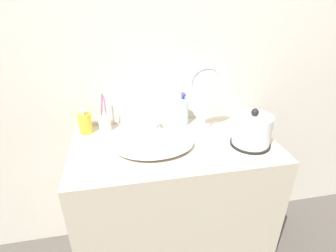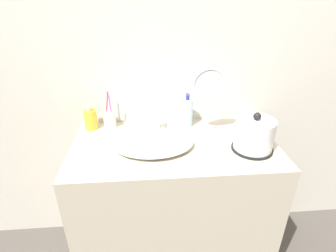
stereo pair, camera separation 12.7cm
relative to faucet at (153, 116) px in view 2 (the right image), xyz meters
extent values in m
cube|color=beige|center=(0.10, 0.17, 0.38)|extent=(6.00, 0.04, 2.60)
cube|color=#B7AD99|center=(0.10, -0.13, -0.51)|extent=(1.03, 0.56, 0.82)
ellipsoid|color=white|center=(-0.01, -0.15, -0.07)|extent=(0.40, 0.29, 0.05)
cylinder|color=silver|center=(-0.01, 0.02, -0.01)|extent=(0.02, 0.02, 0.17)
cylinder|color=silver|center=(-0.01, -0.05, 0.06)|extent=(0.02, 0.14, 0.02)
cylinder|color=silver|center=(0.03, 0.02, -0.08)|extent=(0.02, 0.02, 0.04)
cylinder|color=black|center=(0.47, -0.21, -0.09)|extent=(0.20, 0.20, 0.01)
cylinder|color=silver|center=(0.47, -0.21, -0.02)|extent=(0.18, 0.18, 0.16)
sphere|color=black|center=(0.47, -0.21, 0.08)|extent=(0.04, 0.04, 0.04)
cylinder|color=silver|center=(-0.24, 0.09, -0.05)|extent=(0.07, 0.07, 0.09)
cylinder|color=#B24CCC|center=(-0.23, 0.08, 0.02)|extent=(0.01, 0.02, 0.16)
cylinder|color=#E5333F|center=(-0.25, 0.09, 0.02)|extent=(0.03, 0.03, 0.17)
cylinder|color=gold|center=(-0.34, 0.08, -0.04)|extent=(0.07, 0.07, 0.11)
cylinder|color=white|center=(-0.34, 0.08, 0.03)|extent=(0.02, 0.02, 0.02)
cube|color=white|center=(-0.34, 0.07, 0.04)|extent=(0.02, 0.04, 0.01)
cylinder|color=silver|center=(0.19, 0.07, -0.02)|extent=(0.07, 0.07, 0.16)
cylinder|color=#333399|center=(0.19, 0.07, 0.07)|extent=(0.02, 0.02, 0.02)
cube|color=#333399|center=(0.19, 0.06, 0.09)|extent=(0.02, 0.04, 0.01)
cylinder|color=silver|center=(0.28, -0.04, -0.09)|extent=(0.12, 0.12, 0.01)
cylinder|color=silver|center=(0.28, -0.04, 0.01)|extent=(0.01, 0.01, 0.18)
torus|color=silver|center=(0.28, -0.04, 0.18)|extent=(0.17, 0.01, 0.17)
cylinder|color=silver|center=(0.28, -0.04, 0.18)|extent=(0.15, 0.00, 0.15)
camera|label=1|loc=(-0.15, -1.24, 0.58)|focal=28.00mm
camera|label=2|loc=(-0.02, -1.26, 0.58)|focal=28.00mm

